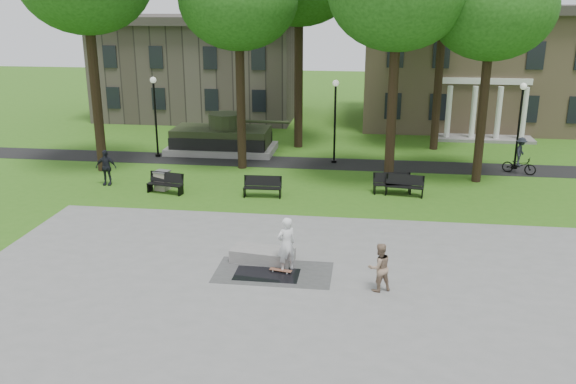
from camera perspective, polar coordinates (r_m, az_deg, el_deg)
name	(u,v)px	position (r m, az deg, el deg)	size (l,w,h in m)	color
ground	(302,243)	(23.56, 1.28, -4.76)	(120.00, 120.00, 0.00)	#2F6016
plaza	(284,303)	(19.06, -0.41, -10.39)	(22.00, 16.00, 0.02)	gray
footpath	(325,164)	(34.92, 3.47, 2.67)	(44.00, 2.60, 0.01)	black
building_right	(473,64)	(48.50, 16.96, 11.35)	(17.00, 12.00, 8.60)	#9E8460
building_left	(202,70)	(50.28, -8.02, 11.26)	(15.00, 10.00, 7.20)	#4C443D
tree_1	(238,0)	(32.90, -4.66, 17.50)	(6.20, 6.20, 11.63)	black
tree_3	(493,8)	(31.69, 18.59, 16.05)	(6.00, 6.00, 11.19)	black
lamp_left	(155,110)	(36.67, -12.33, 7.48)	(0.36, 0.36, 4.73)	black
lamp_mid	(335,115)	(34.58, 4.42, 7.24)	(0.36, 0.36, 4.73)	black
lamp_right	(520,119)	(35.48, 20.87, 6.41)	(0.36, 0.36, 4.73)	black
tank_monument	(222,138)	(37.63, -6.17, 5.02)	(7.45, 3.40, 2.40)	gray
puddle	(267,274)	(20.91, -2.01, -7.72)	(2.20, 1.20, 0.00)	black
concrete_block	(263,255)	(21.87, -2.39, -5.90)	(2.20, 1.00, 0.45)	gray
skateboard	(281,271)	(21.08, -0.69, -7.39)	(0.78, 0.20, 0.07)	brown
skateboarder	(286,244)	(20.84, -0.17, -4.91)	(0.70, 0.46, 1.92)	silver
friend_watching	(379,267)	(19.71, 8.54, -6.97)	(0.78, 0.61, 1.61)	#947860
pedestrian_walker	(106,167)	(31.94, -16.66, 2.21)	(1.06, 0.44, 1.81)	black
cyclist	(520,159)	(34.91, 20.88, 2.91)	(1.86, 1.27, 1.99)	black
park_bench_0	(165,182)	(30.00, -11.39, 0.88)	(1.85, 0.88, 1.00)	black
park_bench_1	(263,186)	(28.86, -2.38, 0.56)	(1.81, 0.58, 1.00)	black
park_bench_2	(392,183)	(29.81, 9.72, 0.87)	(1.84, 0.76, 1.00)	black
park_bench_3	(404,185)	(29.54, 10.84, 0.66)	(1.85, 0.77, 1.00)	black
trash_bin	(162,180)	(30.54, -11.69, 1.09)	(0.79, 0.79, 0.96)	#9D9681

